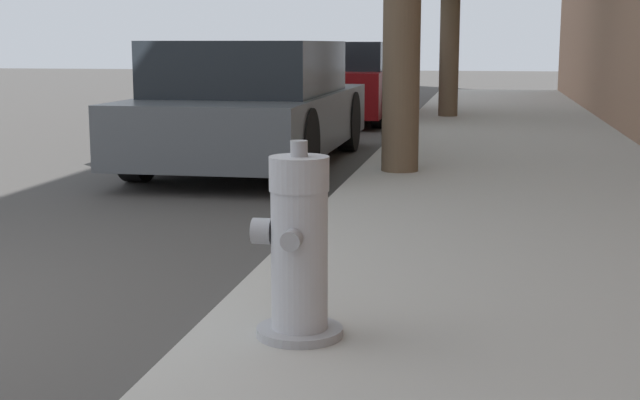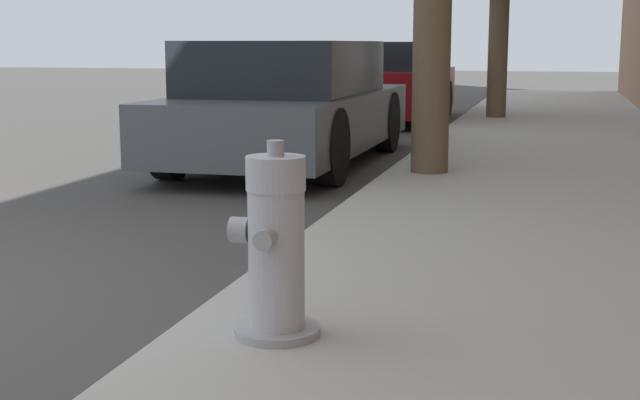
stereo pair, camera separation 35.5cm
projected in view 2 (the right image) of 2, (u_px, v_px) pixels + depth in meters
sidewalk_slab at (532, 378)px, 3.31m from camera, size 2.93×40.00×0.13m
fire_hydrant at (276, 250)px, 3.54m from camera, size 0.36×0.35×0.79m
parked_car_near at (289, 105)px, 9.49m from camera, size 1.79×4.42×1.31m
parked_car_mid at (390, 83)px, 14.86m from camera, size 1.72×4.00×1.31m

